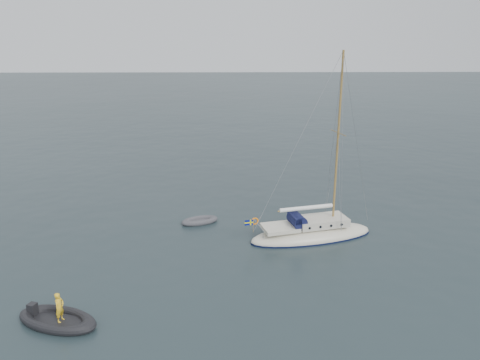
{
  "coord_description": "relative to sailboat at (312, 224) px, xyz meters",
  "views": [
    {
      "loc": [
        -2.38,
        -29.6,
        13.44
      ],
      "look_at": [
        -1.78,
        0.0,
        4.22
      ],
      "focal_mm": 35.0,
      "sensor_mm": 36.0,
      "label": 1
    }
  ],
  "objects": [
    {
      "name": "rib",
      "position": [
        -14.04,
        -9.85,
        -0.73
      ],
      "size": [
        4.26,
        1.94,
        1.74
      ],
      "rotation": [
        0.0,
        0.0,
        -0.34
      ],
      "color": "black",
      "rests_on": "ground"
    },
    {
      "name": "sailboat",
      "position": [
        0.0,
        0.0,
        0.0
      ],
      "size": [
        9.22,
        2.76,
        13.13
      ],
      "rotation": [
        0.0,
        0.0,
        0.25
      ],
      "color": "beige",
      "rests_on": "ground"
    },
    {
      "name": "ground",
      "position": [
        -3.18,
        -0.05,
        -0.99
      ],
      "size": [
        300.0,
        300.0,
        0.0
      ],
      "primitive_type": "plane",
      "color": "black",
      "rests_on": "ground"
    },
    {
      "name": "dinghy",
      "position": [
        -7.91,
        2.78,
        -0.82
      ],
      "size": [
        2.79,
        1.26,
        0.4
      ],
      "rotation": [
        0.0,
        0.0,
        0.37
      ],
      "color": "#46464A",
      "rests_on": "ground"
    }
  ]
}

